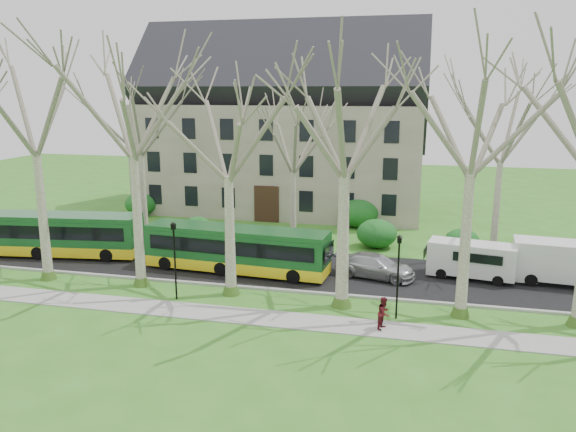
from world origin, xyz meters
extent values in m
plane|color=#357120|center=(0.00, 0.00, 0.00)|extent=(120.00, 120.00, 0.00)
cube|color=gray|center=(0.00, -2.50, 0.03)|extent=(70.00, 2.00, 0.06)
cube|color=black|center=(0.00, 5.50, 0.03)|extent=(80.00, 8.00, 0.06)
cube|color=#A5A39E|center=(0.00, 1.50, 0.07)|extent=(80.00, 0.25, 0.14)
cube|color=gray|center=(-6.00, 24.00, 5.00)|extent=(26.00, 12.00, 10.00)
cylinder|color=black|center=(-6.00, -1.00, 2.00)|extent=(0.10, 0.10, 4.00)
cube|color=black|center=(-6.00, -1.00, 4.15)|extent=(0.22, 0.22, 0.30)
cylinder|color=black|center=(6.00, -1.00, 2.00)|extent=(0.10, 0.10, 4.00)
cube|color=black|center=(6.00, -1.00, 4.15)|extent=(0.22, 0.22, 0.30)
ellipsoid|color=#17531D|center=(-16.00, 12.00, 1.00)|extent=(2.60, 2.60, 2.00)
ellipsoid|color=#17531D|center=(-10.00, 12.00, 1.00)|extent=(2.60, 2.60, 2.00)
ellipsoid|color=#17531D|center=(4.00, 12.00, 1.00)|extent=(2.60, 2.60, 2.00)
ellipsoid|color=#17531D|center=(10.00, 12.00, 1.00)|extent=(2.60, 2.60, 2.00)
ellipsoid|color=#17531D|center=(-18.00, 18.00, 1.00)|extent=(2.60, 2.60, 2.00)
ellipsoid|color=#17531D|center=(2.00, 18.00, 1.00)|extent=(2.60, 2.60, 2.00)
imported|color=#AEAEB3|center=(4.45, 5.10, 0.77)|extent=(5.24, 3.08, 1.42)
imported|color=#57141B|center=(5.46, -2.47, 0.86)|extent=(0.83, 0.93, 1.59)
camera|label=1|loc=(6.72, -28.18, 11.41)|focal=35.00mm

